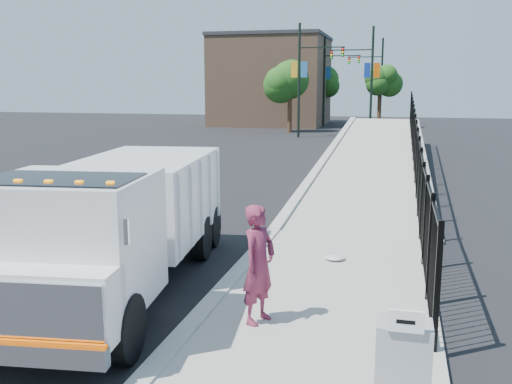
# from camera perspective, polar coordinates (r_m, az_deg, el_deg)

# --- Properties ---
(ground) EXTENTS (120.00, 120.00, 0.00)m
(ground) POSITION_cam_1_polar(r_m,az_deg,el_deg) (10.78, -2.74, -9.55)
(ground) COLOR black
(ground) RESTS_ON ground
(sidewalk) EXTENTS (3.55, 12.00, 0.12)m
(sidewalk) POSITION_cam_1_polar(r_m,az_deg,el_deg) (8.57, 6.03, -14.71)
(sidewalk) COLOR #9E998E
(sidewalk) RESTS_ON ground
(curb) EXTENTS (0.30, 12.00, 0.16)m
(curb) POSITION_cam_1_polar(r_m,az_deg,el_deg) (9.00, -6.54, -13.29)
(curb) COLOR #ADAAA3
(curb) RESTS_ON ground
(ramp) EXTENTS (3.95, 24.06, 3.19)m
(ramp) POSITION_cam_1_polar(r_m,az_deg,el_deg) (25.96, 12.15, 2.17)
(ramp) COLOR #9E998E
(ramp) RESTS_ON ground
(iron_fence) EXTENTS (0.10, 28.00, 1.80)m
(iron_fence) POSITION_cam_1_polar(r_m,az_deg,el_deg) (21.87, 15.58, 2.85)
(iron_fence) COLOR black
(iron_fence) RESTS_ON ground
(truck) EXTENTS (3.15, 7.46, 2.48)m
(truck) POSITION_cam_1_polar(r_m,az_deg,el_deg) (10.41, -13.67, -2.56)
(truck) COLOR black
(truck) RESTS_ON ground
(worker) EXTENTS (0.64, 0.78, 1.84)m
(worker) POSITION_cam_1_polar(r_m,az_deg,el_deg) (8.73, 0.28, -7.24)
(worker) COLOR maroon
(worker) RESTS_ON sidewalk
(utility_cabinet) EXTENTS (0.55, 0.40, 1.25)m
(utility_cabinet) POSITION_cam_1_polar(r_m,az_deg,el_deg) (6.33, 14.40, -17.76)
(utility_cabinet) COLOR gray
(utility_cabinet) RESTS_ON sidewalk
(arrow_sign) EXTENTS (0.35, 0.04, 0.22)m
(arrow_sign) POSITION_cam_1_polar(r_m,az_deg,el_deg) (5.81, 14.74, -12.39)
(arrow_sign) COLOR white
(arrow_sign) RESTS_ON utility_cabinet
(debris) EXTENTS (0.43, 0.43, 0.11)m
(debris) POSITION_cam_1_polar(r_m,az_deg,el_deg) (12.12, 7.87, -6.47)
(debris) COLOR silver
(debris) RESTS_ON sidewalk
(light_pole_0) EXTENTS (3.77, 0.22, 8.00)m
(light_pole_0) POSITION_cam_1_polar(r_m,az_deg,el_deg) (41.30, 4.75, 11.51)
(light_pole_0) COLOR black
(light_pole_0) RESTS_ON ground
(light_pole_1) EXTENTS (3.78, 0.22, 8.00)m
(light_pole_1) POSITION_cam_1_polar(r_m,az_deg,el_deg) (44.28, 11.10, 11.29)
(light_pole_1) COLOR black
(light_pole_1) RESTS_ON ground
(light_pole_2) EXTENTS (3.77, 0.22, 8.00)m
(light_pole_2) POSITION_cam_1_polar(r_m,az_deg,el_deg) (53.06, 7.19, 11.27)
(light_pole_2) COLOR black
(light_pole_2) RESTS_ON ground
(light_pole_3) EXTENTS (3.78, 0.22, 8.00)m
(light_pole_3) POSITION_cam_1_polar(r_m,az_deg,el_deg) (55.45, 12.13, 11.09)
(light_pole_3) COLOR black
(light_pole_3) RESTS_ON ground
(tree_0) EXTENTS (3.10, 3.10, 5.55)m
(tree_0) POSITION_cam_1_polar(r_m,az_deg,el_deg) (45.56, 3.43, 10.94)
(tree_0) COLOR #382314
(tree_0) RESTS_ON ground
(tree_1) EXTENTS (2.10, 2.10, 5.05)m
(tree_1) POSITION_cam_1_polar(r_m,az_deg,el_deg) (51.52, 12.32, 10.61)
(tree_1) COLOR #382314
(tree_1) RESTS_ON ground
(tree_2) EXTENTS (2.69, 2.69, 5.35)m
(tree_2) POSITION_cam_1_polar(r_m,az_deg,el_deg) (57.05, 6.91, 10.81)
(tree_2) COLOR #382314
(tree_2) RESTS_ON ground
(building) EXTENTS (10.00, 10.00, 8.00)m
(building) POSITION_cam_1_polar(r_m,az_deg,el_deg) (54.99, 1.60, 10.94)
(building) COLOR #8C664C
(building) RESTS_ON ground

